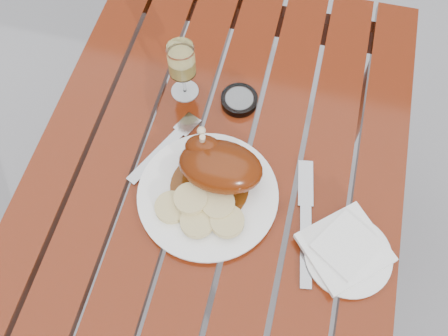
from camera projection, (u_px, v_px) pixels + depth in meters
The scene contains 11 objects.
ground at pixel (218, 274), 1.73m from camera, with size 60.00×60.00×0.00m, color slate.
table at pixel (216, 237), 1.40m from camera, with size 0.80×1.20×0.75m, color maroon.
dinner_plate at pixel (208, 195), 1.04m from camera, with size 0.29×0.29×0.02m, color white.
roast_duck at pixel (218, 165), 1.01m from camera, with size 0.19×0.17×0.13m.
bread_dumplings at pixel (201, 211), 0.99m from camera, with size 0.19×0.11×0.03m.
wine_glass at pixel (183, 71), 1.11m from camera, with size 0.06×0.06×0.15m, color #CDBD5D.
side_plate at pixel (348, 256), 0.98m from camera, with size 0.17×0.17×0.01m, color white.
napkin at pixel (345, 248), 0.97m from camera, with size 0.15×0.14×0.01m, color white.
ashtray at pixel (239, 100), 1.15m from camera, with size 0.09×0.09×0.02m, color #B2B7BC.
fork at pixel (161, 151), 1.09m from camera, with size 0.02×0.20×0.01m, color gray.
knife at pixel (306, 231), 1.01m from camera, with size 0.02×0.24×0.01m, color gray.
Camera 1 is at (0.13, -0.46, 1.70)m, focal length 40.00 mm.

